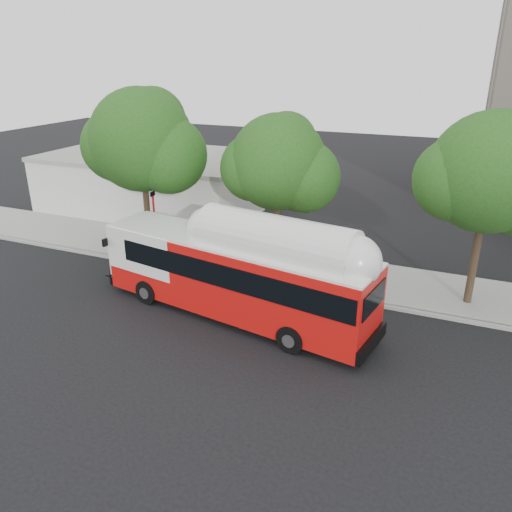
% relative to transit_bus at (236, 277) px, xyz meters
% --- Properties ---
extents(ground, '(120.00, 120.00, 0.00)m').
position_rel_transit_bus_xyz_m(ground, '(0.87, -0.42, -1.95)').
color(ground, black).
rests_on(ground, ground).
extents(sidewalk, '(60.00, 5.00, 0.15)m').
position_rel_transit_bus_xyz_m(sidewalk, '(0.87, 6.08, -1.88)').
color(sidewalk, gray).
rests_on(sidewalk, ground).
extents(curb_strip, '(60.00, 0.30, 0.15)m').
position_rel_transit_bus_xyz_m(curb_strip, '(0.87, 3.48, -1.88)').
color(curb_strip, gray).
rests_on(curb_strip, ground).
extents(red_curb_segment, '(10.00, 0.32, 0.16)m').
position_rel_transit_bus_xyz_m(red_curb_segment, '(-2.13, 3.48, -1.87)').
color(red_curb_segment, maroon).
rests_on(red_curb_segment, ground).
extents(street_tree_left, '(6.67, 5.80, 9.74)m').
position_rel_transit_bus_xyz_m(street_tree_left, '(-7.65, 5.14, 4.65)').
color(street_tree_left, '#2D2116').
rests_on(street_tree_left, ground).
extents(street_tree_mid, '(5.75, 5.00, 8.62)m').
position_rel_transit_bus_xyz_m(street_tree_mid, '(0.28, 5.64, 3.96)').
color(street_tree_mid, '#2D2116').
rests_on(street_tree_mid, ground).
extents(street_tree_right, '(6.21, 5.40, 9.18)m').
position_rel_transit_bus_xyz_m(street_tree_right, '(10.31, 5.44, 4.30)').
color(street_tree_right, '#2D2116').
rests_on(street_tree_right, ground).
extents(low_commercial_bldg, '(16.20, 10.20, 4.25)m').
position_rel_transit_bus_xyz_m(low_commercial_bldg, '(-13.13, 13.58, 0.20)').
color(low_commercial_bldg, silver).
rests_on(low_commercial_bldg, ground).
extents(transit_bus, '(14.33, 5.08, 4.17)m').
position_rel_transit_bus_xyz_m(transit_bus, '(0.00, 0.00, 0.00)').
color(transit_bus, red).
rests_on(transit_bus, ground).
extents(signal_pole, '(0.12, 0.41, 4.28)m').
position_rel_transit_bus_xyz_m(signal_pole, '(-6.85, 3.92, 0.25)').
color(signal_pole, '#B1121B').
rests_on(signal_pole, ground).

